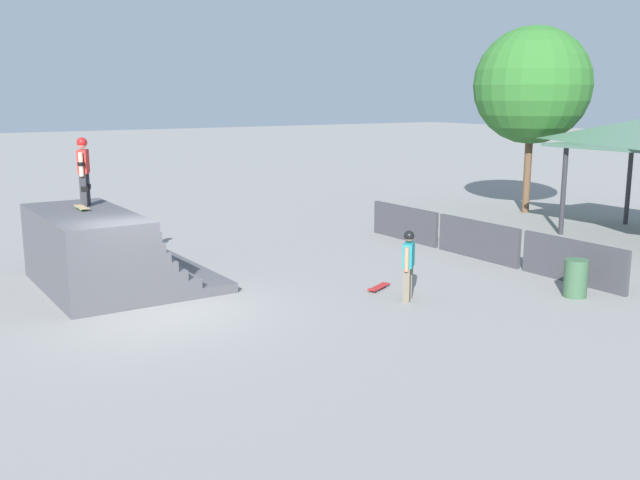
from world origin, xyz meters
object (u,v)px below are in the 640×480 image
at_px(bystander_walking, 409,260).
at_px(trash_bin, 576,278).
at_px(skater_on_deck, 84,167).
at_px(skateboard_on_deck, 82,207).
at_px(skateboard_on_ground, 379,287).
at_px(tree_beside_pavilion, 532,86).

height_order(bystander_walking, trash_bin, bystander_walking).
bearing_deg(skater_on_deck, skateboard_on_deck, 1.24).
xyz_separation_m(skater_on_deck, trash_bin, (7.58, 8.64, -2.33)).
bearing_deg(trash_bin, bystander_walking, -119.18).
xyz_separation_m(skater_on_deck, bystander_walking, (5.73, 5.33, -1.84)).
xyz_separation_m(skater_on_deck, skateboard_on_ground, (4.70, 5.32, -2.70)).
bearing_deg(skater_on_deck, bystander_walking, 68.70).
height_order(skateboard_on_deck, trash_bin, skateboard_on_deck).
bearing_deg(skateboard_on_ground, tree_beside_pavilion, -179.77).
distance_m(skateboard_on_deck, trash_bin, 11.43).
bearing_deg(skateboard_on_deck, skater_on_deck, 158.42).
distance_m(skater_on_deck, trash_bin, 11.73).
xyz_separation_m(skater_on_deck, tree_beside_pavilion, (-1.07, 16.96, 2.04)).
height_order(skateboard_on_ground, tree_beside_pavilion, tree_beside_pavilion).
bearing_deg(tree_beside_pavilion, skateboard_on_deck, -84.65).
bearing_deg(bystander_walking, skateboard_on_ground, 50.47).
height_order(skateboard_on_deck, skateboard_on_ground, skateboard_on_deck).
bearing_deg(tree_beside_pavilion, skateboard_on_ground, -63.64).
distance_m(bystander_walking, skateboard_on_ground, 1.34).
distance_m(skateboard_on_ground, trash_bin, 4.41).
relative_size(skateboard_on_deck, bystander_walking, 0.52).
distance_m(skater_on_deck, bystander_walking, 8.04).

